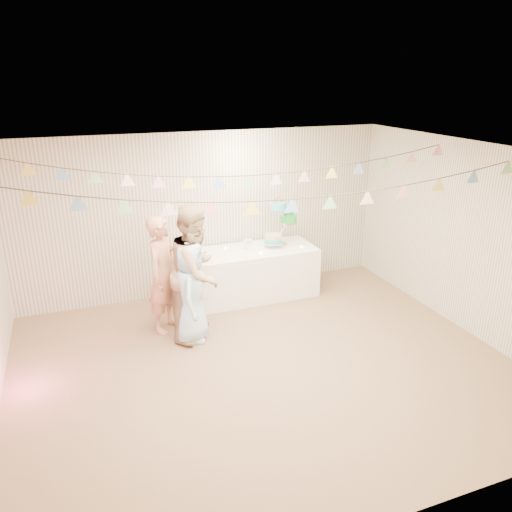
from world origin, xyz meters
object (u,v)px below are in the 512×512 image
object	(u,v)px
cake_stand	(281,225)
person_adult_b	(196,272)
person_child	(191,292)
table	(250,273)
person_adult_a	(164,275)

from	to	relation	value
cake_stand	person_adult_b	distance (m)	1.94
cake_stand	person_child	size ratio (longest dim) A/B	0.54
cake_stand	person_child	xyz separation A→B (m)	(-1.77, -1.10, -0.43)
person_adult_b	table	bearing A→B (deg)	-14.06
person_adult_a	person_adult_b	distance (m)	0.50
person_adult_a	person_adult_b	world-z (taller)	person_adult_b
person_adult_a	person_adult_b	bearing A→B (deg)	-89.00
person_child	person_adult_b	bearing A→B (deg)	-22.32
table	person_child	distance (m)	1.64
table	person_child	bearing A→B (deg)	-139.21
table	person_adult_a	world-z (taller)	person_adult_a
table	person_adult_b	size ratio (longest dim) A/B	1.14
cake_stand	person_adult_b	world-z (taller)	person_adult_b
table	person_adult_a	size ratio (longest dim) A/B	1.28
person_adult_b	person_child	world-z (taller)	person_adult_b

